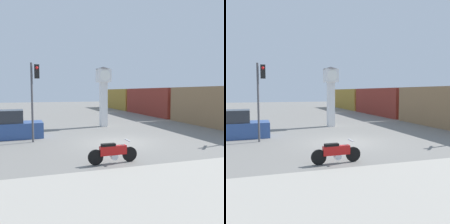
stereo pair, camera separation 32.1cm
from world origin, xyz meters
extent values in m
plane|color=slate|center=(0.00, 0.00, 0.00)|extent=(120.00, 120.00, 0.00)
cube|color=#9E998E|center=(0.00, -7.94, 0.05)|extent=(36.00, 6.00, 0.10)
cylinder|color=black|center=(-0.97, -3.92, 0.31)|extent=(0.63, 0.13, 0.63)
cylinder|color=black|center=(-2.47, -3.97, 0.31)|extent=(0.63, 0.13, 0.63)
cube|color=#B71414|center=(-1.72, -3.94, 0.54)|extent=(1.16, 0.27, 0.38)
cube|color=black|center=(-1.93, -3.95, 0.78)|extent=(0.59, 0.26, 0.10)
cylinder|color=silver|center=(-1.67, -3.94, 0.28)|extent=(0.30, 0.22, 0.29)
cube|color=silver|center=(-1.08, -3.92, 0.92)|extent=(0.08, 0.46, 0.04)
cube|color=white|center=(1.04, 6.83, 1.89)|extent=(0.57, 0.57, 3.78)
cube|color=white|center=(1.04, 6.83, 4.32)|extent=(1.09, 1.09, 1.09)
cylinder|color=white|center=(1.04, 6.28, 4.32)|extent=(0.87, 0.02, 0.87)
cone|color=#333338|center=(1.04, 6.83, 4.97)|extent=(1.31, 1.31, 0.20)
cube|color=maroon|center=(10.38, 15.48, 1.70)|extent=(2.80, 11.58, 3.40)
cube|color=olive|center=(10.38, 27.67, 1.70)|extent=(2.80, 11.58, 3.40)
cylinder|color=#47474C|center=(-4.80, 1.65, 2.31)|extent=(0.12, 0.12, 4.63)
cube|color=black|center=(-4.50, 1.65, 4.13)|extent=(0.28, 0.24, 0.80)
sphere|color=red|center=(-4.50, 1.50, 4.33)|extent=(0.16, 0.16, 0.16)
cube|color=#2D4C8C|center=(-6.26, 3.43, 0.50)|extent=(4.25, 1.93, 1.00)
cube|color=#262B33|center=(-6.46, 3.42, 1.40)|extent=(2.25, 1.72, 0.80)
camera|label=1|loc=(-4.95, -13.55, 2.95)|focal=40.00mm
camera|label=2|loc=(-4.65, -13.65, 2.95)|focal=40.00mm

